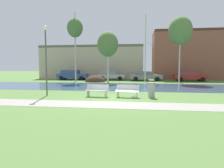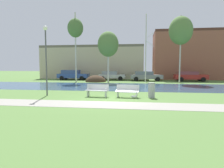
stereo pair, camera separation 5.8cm
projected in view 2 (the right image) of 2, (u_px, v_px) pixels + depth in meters
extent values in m
plane|color=#517538|center=(123.00, 85.00, 23.03)|extent=(120.00, 120.00, 0.00)
cube|color=gray|center=(105.00, 105.00, 11.48)|extent=(60.00, 2.09, 0.01)
cube|color=#33516B|center=(122.00, 87.00, 21.61)|extent=(80.00, 8.38, 0.01)
ellipsoid|color=#423021|center=(96.00, 82.00, 28.23)|extent=(2.85, 2.45, 1.80)
cube|color=silver|center=(97.00, 91.00, 14.35)|extent=(1.64, 0.66, 0.05)
cube|color=silver|center=(98.00, 87.00, 14.60)|extent=(1.60, 0.26, 0.40)
cube|color=silver|center=(88.00, 93.00, 14.59)|extent=(0.09, 0.43, 0.45)
cube|color=silver|center=(106.00, 94.00, 14.26)|extent=(0.09, 0.43, 0.45)
cylinder|color=silver|center=(88.00, 88.00, 14.52)|extent=(0.07, 0.28, 0.04)
cylinder|color=silver|center=(106.00, 89.00, 14.19)|extent=(0.07, 0.28, 0.04)
cube|color=silver|center=(127.00, 91.00, 14.05)|extent=(1.64, 0.65, 0.18)
cube|color=silver|center=(128.00, 87.00, 14.30)|extent=(1.60, 0.26, 0.40)
cube|color=silver|center=(118.00, 94.00, 14.29)|extent=(0.09, 0.43, 0.45)
cube|color=silver|center=(137.00, 95.00, 13.96)|extent=(0.09, 0.43, 0.45)
cylinder|color=silver|center=(118.00, 89.00, 14.22)|extent=(0.07, 0.28, 0.04)
cylinder|color=silver|center=(137.00, 89.00, 13.89)|extent=(0.07, 0.28, 0.04)
cylinder|color=#999B9E|center=(152.00, 90.00, 13.98)|extent=(0.45, 0.45, 1.03)
torus|color=#5B5D5E|center=(152.00, 83.00, 13.94)|extent=(0.48, 0.48, 0.04)
ellipsoid|color=white|center=(134.00, 97.00, 13.71)|extent=(0.38, 0.17, 0.17)
sphere|color=white|center=(136.00, 95.00, 13.68)|extent=(0.12, 0.12, 0.12)
cone|color=gold|center=(137.00, 95.00, 13.67)|extent=(0.07, 0.04, 0.04)
cylinder|color=gold|center=(134.00, 98.00, 13.68)|extent=(0.01, 0.01, 0.10)
cylinder|color=gold|center=(134.00, 98.00, 13.75)|extent=(0.01, 0.01, 0.10)
cylinder|color=#4C4C51|center=(46.00, 63.00, 14.86)|extent=(0.10, 0.10, 4.73)
sphere|color=white|center=(45.00, 28.00, 14.64)|extent=(0.32, 0.32, 0.32)
cylinder|color=beige|center=(76.00, 48.00, 27.52)|extent=(0.18, 0.18, 9.27)
ellipsoid|color=#4C7038|center=(75.00, 28.00, 27.29)|extent=(2.09, 2.09, 2.50)
cylinder|color=beige|center=(108.00, 58.00, 26.98)|extent=(0.21, 0.21, 6.44)
ellipsoid|color=#567A3D|center=(108.00, 44.00, 26.82)|extent=(2.74, 2.74, 3.29)
cylinder|color=beige|center=(146.00, 48.00, 27.32)|extent=(0.14, 0.14, 9.03)
cylinder|color=beige|center=(150.00, 35.00, 27.46)|extent=(0.77, 1.10, 0.48)
cylinder|color=beige|center=(150.00, 44.00, 26.63)|extent=(1.09, 1.06, 0.71)
cylinder|color=#BCB7A8|center=(180.00, 50.00, 25.95)|extent=(0.17, 0.17, 8.49)
ellipsoid|color=#567A3D|center=(181.00, 30.00, 25.74)|extent=(2.96, 2.96, 3.55)
cube|color=#2D4793|center=(73.00, 76.00, 32.07)|extent=(4.80, 2.01, 0.63)
cube|color=#32457F|center=(71.00, 72.00, 32.06)|extent=(2.71, 1.72, 0.59)
cylinder|color=black|center=(85.00, 78.00, 32.85)|extent=(0.65, 0.24, 0.64)
cylinder|color=black|center=(82.00, 78.00, 31.00)|extent=(0.65, 0.24, 0.64)
cylinder|color=black|center=(66.00, 77.00, 33.20)|extent=(0.65, 0.24, 0.64)
cylinder|color=black|center=(62.00, 78.00, 31.35)|extent=(0.65, 0.24, 0.64)
cube|color=#B2B5BC|center=(112.00, 76.00, 31.52)|extent=(4.12, 1.83, 0.56)
cube|color=gray|center=(110.00, 73.00, 31.51)|extent=(2.32, 1.57, 0.51)
cylinder|color=black|center=(121.00, 78.00, 32.24)|extent=(0.65, 0.24, 0.64)
cylinder|color=black|center=(120.00, 78.00, 30.55)|extent=(0.65, 0.24, 0.64)
cylinder|color=black|center=(104.00, 78.00, 32.54)|extent=(0.65, 0.24, 0.64)
cylinder|color=black|center=(103.00, 78.00, 30.85)|extent=(0.65, 0.24, 0.64)
cube|color=slate|center=(147.00, 77.00, 29.88)|extent=(4.64, 1.95, 0.58)
cube|color=slate|center=(144.00, 73.00, 29.87)|extent=(2.62, 1.68, 0.50)
cylinder|color=black|center=(156.00, 78.00, 30.64)|extent=(0.65, 0.24, 0.64)
cylinder|color=black|center=(158.00, 79.00, 28.84)|extent=(0.65, 0.24, 0.64)
cylinder|color=black|center=(136.00, 78.00, 30.97)|extent=(0.65, 0.24, 0.64)
cylinder|color=black|center=(136.00, 79.00, 29.17)|extent=(0.65, 0.24, 0.64)
cube|color=maroon|center=(191.00, 77.00, 29.16)|extent=(4.52, 1.85, 0.63)
cube|color=brown|center=(188.00, 73.00, 29.15)|extent=(2.55, 1.58, 0.46)
cylinder|color=black|center=(199.00, 79.00, 29.87)|extent=(0.65, 0.24, 0.64)
cylinder|color=black|center=(203.00, 79.00, 28.18)|extent=(0.65, 0.24, 0.64)
cylinder|color=black|center=(179.00, 79.00, 30.20)|extent=(0.65, 0.24, 0.64)
cylinder|color=black|center=(181.00, 79.00, 28.50)|extent=(0.65, 0.24, 0.64)
cube|color=#BCAD8E|center=(96.00, 64.00, 38.27)|extent=(17.71, 8.98, 5.27)
cube|color=#675F4E|center=(95.00, 48.00, 38.03)|extent=(17.71, 8.98, 0.40)
cube|color=brown|center=(200.00, 57.00, 34.38)|extent=(15.30, 6.99, 7.49)
cube|color=#4E2C21|center=(201.00, 33.00, 34.03)|extent=(15.30, 6.99, 0.40)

